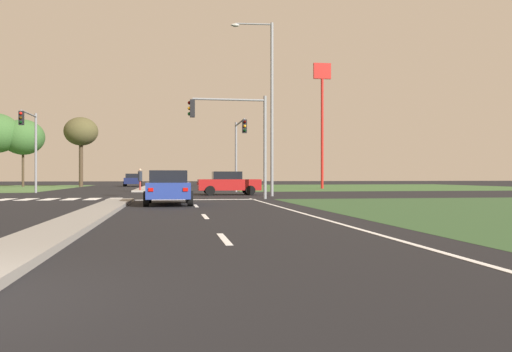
# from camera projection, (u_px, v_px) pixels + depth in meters

# --- Properties ---
(ground_plane) EXTENTS (200.00, 200.00, 0.00)m
(ground_plane) POSITION_uv_depth(u_px,v_px,m) (133.00, 195.00, 34.71)
(ground_plane) COLOR black
(grass_verge_far_right) EXTENTS (35.00, 35.00, 0.01)m
(grass_verge_far_right) POSITION_uv_depth(u_px,v_px,m) (368.00, 187.00, 62.94)
(grass_verge_far_right) COLOR #385B2D
(grass_verge_far_right) RESTS_ON ground
(median_island_near) EXTENTS (1.20, 22.00, 0.14)m
(median_island_near) POSITION_uv_depth(u_px,v_px,m) (88.00, 216.00, 15.95)
(median_island_near) COLOR gray
(median_island_near) RESTS_ON ground
(median_island_far) EXTENTS (1.20, 36.00, 0.14)m
(median_island_far) POSITION_uv_depth(u_px,v_px,m) (149.00, 187.00, 59.39)
(median_island_far) COLOR gray
(median_island_far) RESTS_ON ground
(lane_dash_near) EXTENTS (0.14, 2.00, 0.01)m
(lane_dash_near) POSITION_uv_depth(u_px,v_px,m) (224.00, 239.00, 10.61)
(lane_dash_near) COLOR silver
(lane_dash_near) RESTS_ON ground
(lane_dash_second) EXTENTS (0.14, 2.00, 0.01)m
(lane_dash_second) POSITION_uv_depth(u_px,v_px,m) (205.00, 216.00, 16.54)
(lane_dash_second) COLOR silver
(lane_dash_second) RESTS_ON ground
(lane_dash_third) EXTENTS (0.14, 2.00, 0.01)m
(lane_dash_third) POSITION_uv_depth(u_px,v_px,m) (196.00, 206.00, 22.46)
(lane_dash_third) COLOR silver
(lane_dash_third) RESTS_ON ground
(edge_line_right) EXTENTS (0.14, 24.00, 0.01)m
(edge_line_right) POSITION_uv_depth(u_px,v_px,m) (302.00, 213.00, 18.02)
(edge_line_right) COLOR silver
(edge_line_right) RESTS_ON ground
(stop_bar_near) EXTENTS (6.40, 0.50, 0.01)m
(stop_bar_near) POSITION_uv_depth(u_px,v_px,m) (196.00, 200.00, 28.40)
(stop_bar_near) COLOR silver
(stop_bar_near) RESTS_ON ground
(crosswalk_bar_near) EXTENTS (0.70, 2.80, 0.01)m
(crosswalk_bar_near) POSITION_uv_depth(u_px,v_px,m) (4.00, 200.00, 28.56)
(crosswalk_bar_near) COLOR silver
(crosswalk_bar_near) RESTS_ON ground
(crosswalk_bar_second) EXTENTS (0.70, 2.80, 0.01)m
(crosswalk_bar_second) POSITION_uv_depth(u_px,v_px,m) (27.00, 199.00, 28.74)
(crosswalk_bar_second) COLOR silver
(crosswalk_bar_second) RESTS_ON ground
(crosswalk_bar_third) EXTENTS (0.70, 2.80, 0.01)m
(crosswalk_bar_third) POSITION_uv_depth(u_px,v_px,m) (49.00, 199.00, 28.92)
(crosswalk_bar_third) COLOR silver
(crosswalk_bar_third) RESTS_ON ground
(crosswalk_bar_fourth) EXTENTS (0.70, 2.80, 0.01)m
(crosswalk_bar_fourth) POSITION_uv_depth(u_px,v_px,m) (71.00, 199.00, 29.10)
(crosswalk_bar_fourth) COLOR silver
(crosswalk_bar_fourth) RESTS_ON ground
(crosswalk_bar_fifth) EXTENTS (0.70, 2.80, 0.01)m
(crosswalk_bar_fifth) POSITION_uv_depth(u_px,v_px,m) (93.00, 199.00, 29.29)
(crosswalk_bar_fifth) COLOR silver
(crosswalk_bar_fifth) RESTS_ON ground
(crosswalk_bar_sixth) EXTENTS (0.70, 2.80, 0.01)m
(crosswalk_bar_sixth) POSITION_uv_depth(u_px,v_px,m) (114.00, 199.00, 29.47)
(crosswalk_bar_sixth) COLOR silver
(crosswalk_bar_sixth) RESTS_ON ground
(car_red_near) EXTENTS (4.20, 1.97, 1.57)m
(car_red_near) POSITION_uv_depth(u_px,v_px,m) (229.00, 183.00, 35.78)
(car_red_near) COLOR #A31919
(car_red_near) RESTS_ON ground
(car_navy_third) EXTENTS (2.10, 4.34, 1.58)m
(car_navy_third) POSITION_uv_depth(u_px,v_px,m) (133.00, 180.00, 66.14)
(car_navy_third) COLOR #161E47
(car_navy_third) RESTS_ON ground
(car_blue_fourth) EXTENTS (2.03, 4.59, 1.51)m
(car_blue_fourth) POSITION_uv_depth(u_px,v_px,m) (168.00, 187.00, 23.52)
(car_blue_fourth) COLOR navy
(car_blue_fourth) RESTS_ON ground
(traffic_signal_far_left) EXTENTS (0.32, 4.27, 6.00)m
(traffic_signal_far_left) POSITION_uv_depth(u_px,v_px,m) (31.00, 137.00, 38.57)
(traffic_signal_far_left) COLOR gray
(traffic_signal_far_left) RESTS_ON ground
(traffic_signal_far_right) EXTENTS (0.32, 5.27, 5.57)m
(traffic_signal_far_right) POSITION_uv_depth(u_px,v_px,m) (239.00, 142.00, 40.52)
(traffic_signal_far_right) COLOR gray
(traffic_signal_far_right) RESTS_ON ground
(traffic_signal_near_right) EXTENTS (4.34, 0.32, 5.71)m
(traffic_signal_near_right) POSITION_uv_depth(u_px,v_px,m) (237.00, 128.00, 29.15)
(traffic_signal_near_right) COLOR gray
(traffic_signal_near_right) RESTS_ON ground
(street_lamp_second) EXTENTS (2.69, 0.43, 10.94)m
(street_lamp_second) POSITION_uv_depth(u_px,v_px,m) (269.00, 100.00, 33.48)
(street_lamp_second) COLOR gray
(street_lamp_second) RESTS_ON ground
(pedestrian_at_median) EXTENTS (0.34, 0.34, 1.73)m
(pedestrian_at_median) POSITION_uv_depth(u_px,v_px,m) (140.00, 177.00, 42.68)
(pedestrian_at_median) COLOR maroon
(pedestrian_at_median) RESTS_ON median_island_far
(fastfood_pole_sign) EXTENTS (1.80, 0.40, 12.79)m
(fastfood_pole_sign) POSITION_uv_depth(u_px,v_px,m) (322.00, 98.00, 54.15)
(fastfood_pole_sign) COLOR red
(fastfood_pole_sign) RESTS_ON ground
(treeline_third) EXTENTS (4.99, 4.99, 8.08)m
(treeline_third) POSITION_uv_depth(u_px,v_px,m) (23.00, 137.00, 63.68)
(treeline_third) COLOR #423323
(treeline_third) RESTS_ON ground
(treeline_fourth) EXTENTS (4.01, 4.01, 8.37)m
(treeline_fourth) POSITION_uv_depth(u_px,v_px,m) (81.00, 132.00, 63.93)
(treeline_fourth) COLOR #423323
(treeline_fourth) RESTS_ON ground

